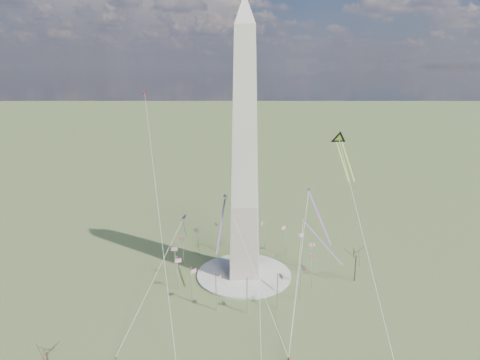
{
  "coord_description": "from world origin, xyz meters",
  "views": [
    {
      "loc": [
        -5.57,
        -148.77,
        77.36
      ],
      "look_at": [
        -1.52,
        0.0,
        37.88
      ],
      "focal_mm": 32.0,
      "sensor_mm": 36.0,
      "label": 1
    }
  ],
  "objects_px": {
    "tree_near": "(356,254)",
    "washington_monument": "(244,153)",
    "person_west": "(116,360)",
    "kite_delta_black": "(340,141)"
  },
  "relations": [
    {
      "from": "washington_monument",
      "to": "kite_delta_black",
      "type": "height_order",
      "value": "washington_monument"
    },
    {
      "from": "tree_near",
      "to": "washington_monument",
      "type": "bearing_deg",
      "value": 172.62
    },
    {
      "from": "washington_monument",
      "to": "kite_delta_black",
      "type": "bearing_deg",
      "value": 9.71
    },
    {
      "from": "washington_monument",
      "to": "tree_near",
      "type": "xyz_separation_m",
      "value": [
        41.12,
        -5.32,
        -37.0
      ]
    },
    {
      "from": "tree_near",
      "to": "person_west",
      "type": "xyz_separation_m",
      "value": [
        -77.56,
        -43.48,
        -10.18
      ]
    },
    {
      "from": "washington_monument",
      "to": "person_west",
      "type": "xyz_separation_m",
      "value": [
        -36.44,
        -48.8,
        -47.17
      ]
    },
    {
      "from": "person_west",
      "to": "kite_delta_black",
      "type": "bearing_deg",
      "value": -141.49
    },
    {
      "from": "kite_delta_black",
      "to": "person_west",
      "type": "bearing_deg",
      "value": 33.89
    },
    {
      "from": "tree_near",
      "to": "person_west",
      "type": "distance_m",
      "value": 89.49
    },
    {
      "from": "person_west",
      "to": "kite_delta_black",
      "type": "xyz_separation_m",
      "value": [
        71.85,
        54.86,
        50.06
      ]
    }
  ]
}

